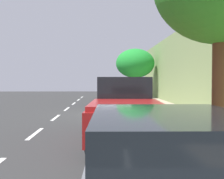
{
  "coord_description": "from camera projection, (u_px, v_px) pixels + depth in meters",
  "views": [
    {
      "loc": [
        -0.19,
        -15.49,
        1.86
      ],
      "look_at": [
        0.27,
        0.97,
        1.3
      ],
      "focal_mm": 45.94,
      "sensor_mm": 36.0,
      "label": 1
    }
  ],
  "objects": [
    {
      "name": "street_tree_mid_block",
      "position": [
        135.0,
        63.0,
        27.12
      ],
      "size": [
        3.65,
        3.65,
        4.64
      ],
      "color": "brown",
      "rests_on": "sidewalk"
    },
    {
      "name": "sidewalk",
      "position": [
        167.0,
        112.0,
        15.63
      ],
      "size": [
        3.05,
        38.56,
        0.16
      ],
      "primitive_type": "cube",
      "color": "tan",
      "rests_on": "ground"
    },
    {
      "name": "parked_sedan_tan_far",
      "position": [
        112.0,
        92.0,
        26.84
      ],
      "size": [
        1.93,
        4.45,
        1.52
      ],
      "color": "tan",
      "rests_on": "ground"
    },
    {
      "name": "building_facade",
      "position": [
        200.0,
        66.0,
        15.59
      ],
      "size": [
        0.5,
        38.56,
        5.22
      ],
      "primitive_type": "cube",
      "color": "#869D60",
      "rests_on": "ground"
    },
    {
      "name": "bicycle_at_curb",
      "position": [
        129.0,
        107.0,
        15.65
      ],
      "size": [
        1.69,
        0.5,
        0.73
      ],
      "color": "black",
      "rests_on": "ground"
    },
    {
      "name": "curb_edge",
      "position": [
        138.0,
        113.0,
        15.58
      ],
      "size": [
        0.16,
        38.56,
        0.16
      ],
      "primitive_type": "cube",
      "color": "gray",
      "rests_on": "ground"
    },
    {
      "name": "lane_stripe_bike_edge",
      "position": [
        111.0,
        114.0,
        15.54
      ],
      "size": [
        0.12,
        38.56,
        0.01
      ],
      "primitive_type": "cube",
      "color": "white",
      "rests_on": "ground"
    },
    {
      "name": "parked_sedan_black_mid",
      "position": [
        114.0,
        95.0,
        20.6
      ],
      "size": [
        1.98,
        4.47,
        1.52
      ],
      "color": "black",
      "rests_on": "ground"
    },
    {
      "name": "ground",
      "position": [
        107.0,
        114.0,
        15.54
      ],
      "size": [
        61.69,
        61.69,
        0.0
      ],
      "primitive_type": "plane",
      "color": "#303030"
    },
    {
      "name": "lane_stripe_centre",
      "position": [
        56.0,
        118.0,
        14.09
      ],
      "size": [
        0.14,
        35.8,
        0.01
      ],
      "color": "white",
      "rests_on": "ground"
    },
    {
      "name": "parked_pickup_red_second",
      "position": [
        125.0,
        111.0,
        8.84
      ],
      "size": [
        2.22,
        5.39,
        1.95
      ],
      "color": "maroon",
      "rests_on": "ground"
    },
    {
      "name": "cyclist_with_backpack",
      "position": [
        134.0,
        96.0,
        15.19
      ],
      "size": [
        0.42,
        0.62,
        1.64
      ],
      "color": "#C6B284",
      "rests_on": "ground"
    }
  ]
}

